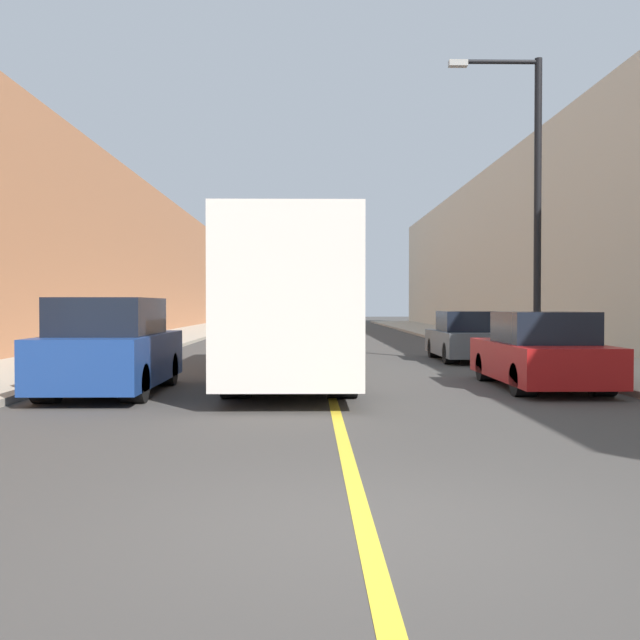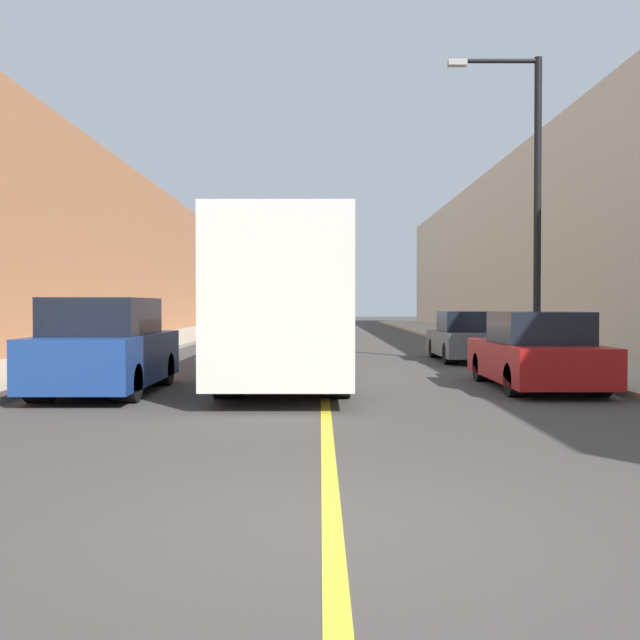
{
  "view_description": "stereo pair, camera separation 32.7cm",
  "coord_description": "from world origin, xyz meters",
  "px_view_note": "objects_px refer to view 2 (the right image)",
  "views": [
    {
      "loc": [
        -0.42,
        -5.59,
        1.68
      ],
      "look_at": [
        -0.08,
        17.18,
        1.22
      ],
      "focal_mm": 42.0,
      "sensor_mm": 36.0,
      "label": 1
    },
    {
      "loc": [
        -0.09,
        -5.6,
        1.68
      ],
      "look_at": [
        -0.08,
        17.18,
        1.22
      ],
      "focal_mm": 42.0,
      "sensor_mm": 36.0,
      "label": 2
    }
  ],
  "objects_px": {
    "bus": "(289,301)",
    "parked_suv_left": "(105,349)",
    "car_right_mid": "(468,339)",
    "street_lamp_right": "(530,191)",
    "car_right_near": "(536,354)"
  },
  "relations": [
    {
      "from": "car_right_near",
      "to": "street_lamp_right",
      "type": "relative_size",
      "value": 0.55
    },
    {
      "from": "car_right_near",
      "to": "car_right_mid",
      "type": "height_order",
      "value": "car_right_near"
    },
    {
      "from": "bus",
      "to": "parked_suv_left",
      "type": "bearing_deg",
      "value": -142.17
    },
    {
      "from": "bus",
      "to": "street_lamp_right",
      "type": "xyz_separation_m",
      "value": [
        6.34,
        3.4,
        2.99
      ]
    },
    {
      "from": "bus",
      "to": "car_right_near",
      "type": "height_order",
      "value": "bus"
    },
    {
      "from": "bus",
      "to": "parked_suv_left",
      "type": "relative_size",
      "value": 2.35
    },
    {
      "from": "car_right_near",
      "to": "car_right_mid",
      "type": "relative_size",
      "value": 1.06
    },
    {
      "from": "car_right_near",
      "to": "car_right_mid",
      "type": "bearing_deg",
      "value": 89.24
    },
    {
      "from": "bus",
      "to": "street_lamp_right",
      "type": "height_order",
      "value": "street_lamp_right"
    },
    {
      "from": "bus",
      "to": "parked_suv_left",
      "type": "xyz_separation_m",
      "value": [
        -3.38,
        -2.63,
        -0.93
      ]
    },
    {
      "from": "car_right_mid",
      "to": "street_lamp_right",
      "type": "distance_m",
      "value": 4.79
    },
    {
      "from": "bus",
      "to": "car_right_near",
      "type": "distance_m",
      "value": 5.44
    },
    {
      "from": "parked_suv_left",
      "to": "car_right_near",
      "type": "bearing_deg",
      "value": 5.65
    },
    {
      "from": "car_right_mid",
      "to": "street_lamp_right",
      "type": "bearing_deg",
      "value": -60.81
    },
    {
      "from": "parked_suv_left",
      "to": "street_lamp_right",
      "type": "relative_size",
      "value": 0.55
    }
  ]
}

